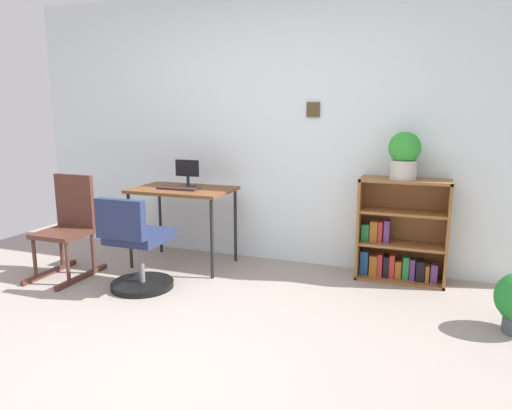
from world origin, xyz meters
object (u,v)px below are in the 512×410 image
Objects in this scene: desk at (183,195)px; monitor at (187,173)px; rocking_chair at (68,226)px; office_chair at (137,250)px; bookshelf_low at (400,236)px; potted_plant_on_shelf at (404,154)px; keyboard at (178,188)px.

desk is 3.58× the size of monitor.
office_chair is at bearing -8.53° from rocking_chair.
bookshelf_low is at bearing 6.02° from monitor.
potted_plant_on_shelf is (1.96, 0.25, 0.43)m from desk.
monitor is at bearing -173.98° from bookshelf_low.
rocking_chair is at bearing -162.86° from potted_plant_on_shelf.
monitor is 0.20m from keyboard.
potted_plant_on_shelf is at bearing -93.60° from bookshelf_low.
desk is 2.02m from potted_plant_on_shelf.
desk is 2.01m from bookshelf_low.
bookshelf_low is at bearing 10.51° from keyboard.
desk is 1.03× the size of rocking_chair.
monitor is 0.66× the size of keyboard.
office_chair is at bearing -153.91° from potted_plant_on_shelf.
potted_plant_on_shelf reaches higher than keyboard.
office_chair is at bearing -92.75° from desk.
office_chair is 0.89× the size of bookshelf_low.
rocking_chair is at bearing -146.27° from keyboard.
desk is 0.10m from keyboard.
desk is at bearing 36.55° from rocking_chair.
monitor is at bearing -175.48° from potted_plant_on_shelf.
monitor is 1.17m from rocking_chair.
keyboard reaches higher than desk.
rocking_chair is 2.99m from potted_plant_on_shelf.
keyboard is 2.03m from potted_plant_on_shelf.
office_chair is at bearing -92.82° from monitor.
office_chair is 0.89× the size of rocking_chair.
potted_plant_on_shelf is (1.96, 0.15, 0.23)m from monitor.
bookshelf_low reaches higher than desk.
keyboard is 0.44× the size of rocking_chair.
monitor is 0.65× the size of potted_plant_on_shelf.
potted_plant_on_shelf reaches higher than bookshelf_low.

